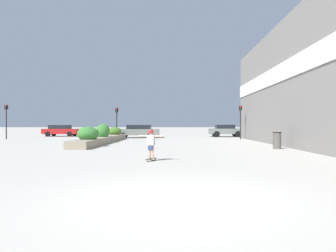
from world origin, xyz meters
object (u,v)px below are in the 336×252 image
at_px(car_center_left, 312,131).
at_px(car_rightmost, 61,130).
at_px(skateboarder, 151,141).
at_px(traffic_light_left, 117,118).
at_px(skateboard, 151,159).
at_px(traffic_light_right, 241,116).
at_px(trash_bin, 277,140).
at_px(traffic_light_far_left, 6,116).
at_px(car_center_right, 226,130).
at_px(car_leftmost, 138,131).

bearing_deg(car_center_left, car_rightmost, -91.90).
relative_size(skateboarder, traffic_light_left, 0.38).
distance_m(skateboard, traffic_light_right, 19.33).
height_order(skateboarder, car_rightmost, car_rightmost).
height_order(trash_bin, car_rightmost, car_rightmost).
height_order(skateboard, car_center_left, car_center_left).
relative_size(car_rightmost, traffic_light_left, 1.37).
xyz_separation_m(skateboard, traffic_light_far_left, (-15.85, 17.35, 2.26)).
bearing_deg(car_rightmost, car_center_left, 88.10).
bearing_deg(car_center_right, skateboard, -16.40).
distance_m(skateboarder, car_leftmost, 21.04).
relative_size(car_center_left, traffic_light_right, 1.23).
bearing_deg(car_leftmost, traffic_light_far_left, 105.22).
height_order(skateboard, car_center_right, car_center_right).
distance_m(car_center_left, car_rightmost, 30.18).
distance_m(car_center_right, traffic_light_far_left, 23.72).
height_order(skateboard, car_rightmost, car_rightmost).
xyz_separation_m(trash_bin, traffic_light_right, (0.33, 11.58, 1.76)).
distance_m(car_center_left, traffic_light_left, 22.77).
height_order(skateboarder, trash_bin, skateboarder).
bearing_deg(car_rightmost, skateboarder, 28.10).
bearing_deg(car_rightmost, traffic_light_left, 48.81).
bearing_deg(skateboarder, car_rightmost, 139.24).
height_order(trash_bin, traffic_light_far_left, traffic_light_far_left).
bearing_deg(car_leftmost, car_center_right, -74.28).
bearing_deg(skateboard, trash_bin, 61.99).
xyz_separation_m(car_leftmost, traffic_light_right, (10.56, -3.09, 1.52)).
bearing_deg(trash_bin, traffic_light_right, 88.37).
xyz_separation_m(car_center_right, traffic_light_far_left, (-22.81, -6.30, 1.56)).
distance_m(trash_bin, traffic_light_right, 11.72).
xyz_separation_m(car_rightmost, traffic_light_left, (8.33, -7.29, 1.40)).
bearing_deg(car_center_left, car_leftmost, -82.21).
xyz_separation_m(traffic_light_right, traffic_light_far_left, (-23.28, -0.37, 0.06)).
relative_size(skateboard, car_rightmost, 0.16).
distance_m(skateboarder, traffic_light_far_left, 23.55).
bearing_deg(traffic_light_left, skateboard, -74.50).
height_order(skateboard, car_leftmost, car_leftmost).
bearing_deg(car_leftmost, traffic_light_left, 154.87).
bearing_deg(car_center_left, skateboard, -35.87).
relative_size(car_leftmost, traffic_light_far_left, 1.39).
distance_m(car_center_right, traffic_light_left, 13.44).
bearing_deg(skateboarder, car_center_right, 94.74).
xyz_separation_m(car_center_left, traffic_light_right, (-9.62, -5.85, 1.52)).
bearing_deg(trash_bin, car_leftmost, 124.89).
bearing_deg(car_center_right, car_center_left, 89.54).
distance_m(car_leftmost, car_rightmost, 10.67).
relative_size(car_rightmost, traffic_light_right, 1.29).
height_order(skateboard, traffic_light_far_left, traffic_light_far_left).
bearing_deg(traffic_light_left, car_rightmost, 138.81).
relative_size(skateboarder, car_center_right, 0.30).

